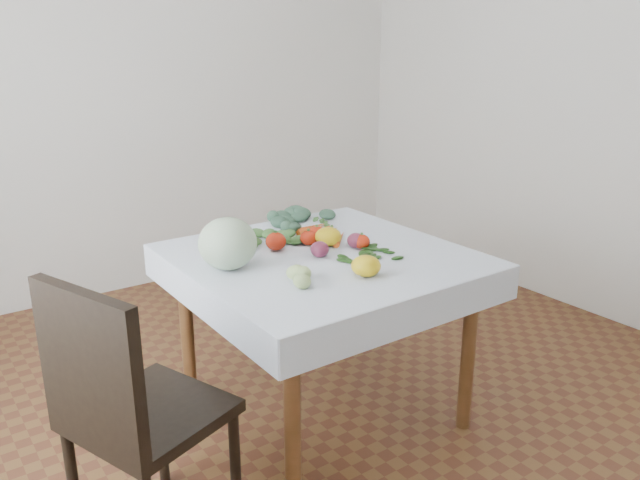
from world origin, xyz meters
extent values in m
plane|color=brown|center=(0.00, 0.00, 0.00)|extent=(4.00, 4.00, 0.00)
cube|color=white|center=(0.00, 2.00, 1.35)|extent=(4.00, 0.04, 2.70)
cube|color=brown|center=(0.00, 0.00, 0.73)|extent=(1.00, 1.00, 0.04)
cylinder|color=brown|center=(-0.44, -0.44, 0.35)|extent=(0.06, 0.06, 0.71)
cylinder|color=brown|center=(0.44, -0.44, 0.35)|extent=(0.06, 0.06, 0.71)
cylinder|color=brown|center=(-0.44, 0.44, 0.35)|extent=(0.06, 0.06, 0.71)
cylinder|color=brown|center=(0.44, 0.44, 0.35)|extent=(0.06, 0.06, 0.71)
cube|color=white|center=(0.00, 0.00, 0.75)|extent=(1.12, 1.12, 0.01)
cube|color=black|center=(-0.87, -0.27, 0.46)|extent=(0.55, 0.55, 0.04)
cube|color=black|center=(-1.05, -0.34, 0.72)|extent=(0.19, 0.42, 0.47)
cylinder|color=black|center=(-0.63, -0.38, 0.22)|extent=(0.04, 0.04, 0.44)
cylinder|color=black|center=(-0.76, -0.04, 0.22)|extent=(0.04, 0.04, 0.44)
ellipsoid|color=#ABC1A2|center=(-0.40, 0.07, 0.86)|extent=(0.30, 0.30, 0.20)
ellipsoid|color=#B6210C|center=(0.07, 0.15, 0.79)|extent=(0.10, 0.10, 0.07)
ellipsoid|color=#B6210C|center=(0.18, -0.04, 0.79)|extent=(0.08, 0.08, 0.06)
ellipsoid|color=#B6210C|center=(-0.13, 0.16, 0.79)|extent=(0.09, 0.09, 0.08)
ellipsoid|color=#B6210C|center=(0.02, 0.14, 0.79)|extent=(0.10, 0.10, 0.06)
ellipsoid|color=yellow|center=(0.09, 0.08, 0.80)|extent=(0.13, 0.13, 0.08)
ellipsoid|color=yellow|center=(-0.01, -0.30, 0.80)|extent=(0.15, 0.15, 0.08)
ellipsoid|color=#56182D|center=(-0.03, -0.02, 0.79)|extent=(0.10, 0.10, 0.07)
ellipsoid|color=#56182D|center=(0.17, -0.01, 0.79)|extent=(0.09, 0.09, 0.07)
ellipsoid|color=#B1D37A|center=(-0.25, -0.23, 0.78)|extent=(0.06, 0.06, 0.05)
ellipsoid|color=#B1D37A|center=(-0.29, -0.22, 0.78)|extent=(0.06, 0.06, 0.05)
ellipsoid|color=#B1D37A|center=(-0.23, -0.27, 0.78)|extent=(0.06, 0.06, 0.05)
ellipsoid|color=#B1D37A|center=(-0.24, -0.18, 0.78)|extent=(0.06, 0.06, 0.05)
cone|color=#E05C18|center=(0.17, 0.32, 0.77)|extent=(0.20, 0.06, 0.03)
cone|color=#E05C18|center=(0.17, 0.29, 0.77)|extent=(0.20, 0.07, 0.03)
cone|color=#E05C18|center=(0.17, 0.26, 0.77)|extent=(0.20, 0.09, 0.03)
cone|color=#E05C18|center=(0.17, 0.22, 0.77)|extent=(0.19, 0.10, 0.03)
cone|color=#E05C18|center=(0.17, 0.19, 0.77)|extent=(0.19, 0.12, 0.03)
cone|color=#E05C18|center=(0.17, 0.16, 0.77)|extent=(0.18, 0.13, 0.03)
cone|color=#E05C18|center=(0.17, 0.13, 0.77)|extent=(0.17, 0.14, 0.03)
cone|color=#E05C18|center=(0.17, 0.10, 0.77)|extent=(0.16, 0.16, 0.03)
ellipsoid|color=#3A5F47|center=(0.22, 0.48, 0.78)|extent=(0.07, 0.07, 0.05)
ellipsoid|color=#3A5F47|center=(0.16, 0.49, 0.78)|extent=(0.07, 0.07, 0.05)
ellipsoid|color=#3A5F47|center=(0.21, 0.44, 0.78)|extent=(0.07, 0.07, 0.05)
ellipsoid|color=#3A5F47|center=(0.22, 0.51, 0.78)|extent=(0.07, 0.07, 0.05)
ellipsoid|color=#3A5F47|center=(0.13, 0.45, 0.78)|extent=(0.07, 0.07, 0.05)
ellipsoid|color=#3A5F47|center=(0.27, 0.45, 0.78)|extent=(0.07, 0.07, 0.05)
ellipsoid|color=#3A5F47|center=(0.16, 0.54, 0.78)|extent=(0.07, 0.07, 0.05)
ellipsoid|color=#3A5F47|center=(0.16, 0.39, 0.78)|extent=(0.07, 0.07, 0.05)
ellipsoid|color=#3A5F47|center=(0.29, 0.52, 0.78)|extent=(0.07, 0.07, 0.05)
ellipsoid|color=#3A5F47|center=(0.07, 0.49, 0.78)|extent=(0.07, 0.07, 0.05)
ellipsoid|color=#3A5F47|center=(0.27, 0.38, 0.78)|extent=(0.07, 0.07, 0.05)
ellipsoid|color=#3A5F47|center=(0.21, 0.59, 0.78)|extent=(0.07, 0.07, 0.05)
ellipsoid|color=#3A5F47|center=(0.07, 0.39, 0.78)|extent=(0.07, 0.07, 0.05)
ellipsoid|color=#3A5F47|center=(0.36, 0.47, 0.78)|extent=(0.07, 0.07, 0.05)
ellipsoid|color=#234C18|center=(0.13, -0.15, 0.76)|extent=(0.06, 0.04, 0.01)
ellipsoid|color=#234C18|center=(0.10, -0.13, 0.76)|extent=(0.06, 0.04, 0.01)
ellipsoid|color=#234C18|center=(0.11, -0.17, 0.76)|extent=(0.06, 0.04, 0.01)
ellipsoid|color=#234C18|center=(0.14, -0.12, 0.76)|extent=(0.06, 0.04, 0.01)
ellipsoid|color=#234C18|center=(0.07, -0.14, 0.76)|extent=(0.06, 0.04, 0.01)
ellipsoid|color=#234C18|center=(0.15, -0.17, 0.76)|extent=(0.06, 0.04, 0.01)
ellipsoid|color=#234C18|center=(0.11, -0.10, 0.76)|extent=(0.06, 0.04, 0.01)
ellipsoid|color=#234C18|center=(0.07, -0.19, 0.76)|extent=(0.06, 0.04, 0.01)
ellipsoid|color=#234C18|center=(0.18, -0.13, 0.76)|extent=(0.06, 0.04, 0.01)
ellipsoid|color=#234C18|center=(0.05, -0.11, 0.76)|extent=(0.06, 0.04, 0.01)
ellipsoid|color=#234C18|center=(0.13, -0.21, 0.76)|extent=(0.06, 0.04, 0.01)
ellipsoid|color=#234C18|center=(0.15, -0.08, 0.76)|extent=(0.06, 0.04, 0.01)
ellipsoid|color=#234C18|center=(0.02, -0.17, 0.76)|extent=(0.06, 0.04, 0.01)
ellipsoid|color=#234C18|center=(0.20, -0.17, 0.76)|extent=(0.06, 0.04, 0.01)
ellipsoid|color=#234C18|center=(0.06, -0.06, 0.76)|extent=(0.06, 0.04, 0.01)
ellipsoid|color=#234C18|center=(0.08, -0.23, 0.76)|extent=(0.06, 0.04, 0.01)
ellipsoid|color=#234C18|center=(0.21, -0.09, 0.76)|extent=(0.06, 0.04, 0.01)
ellipsoid|color=#234C18|center=(-0.01, -0.12, 0.76)|extent=(0.06, 0.04, 0.01)
ellipsoid|color=#497535|center=(-0.08, 0.28, 0.77)|extent=(0.06, 0.06, 0.03)
ellipsoid|color=#497535|center=(-0.12, 0.29, 0.77)|extent=(0.06, 0.06, 0.03)
ellipsoid|color=#497535|center=(-0.08, 0.25, 0.77)|extent=(0.06, 0.06, 0.03)
ellipsoid|color=#497535|center=(-0.08, 0.31, 0.77)|extent=(0.06, 0.06, 0.03)
ellipsoid|color=#497535|center=(-0.15, 0.25, 0.77)|extent=(0.06, 0.06, 0.03)
ellipsoid|color=#497535|center=(-0.03, 0.27, 0.77)|extent=(0.06, 0.06, 0.03)
ellipsoid|color=#497535|center=(-0.14, 0.33, 0.77)|extent=(0.06, 0.06, 0.03)
ellipsoid|color=#497535|center=(-0.11, 0.21, 0.77)|extent=(0.06, 0.06, 0.03)
ellipsoid|color=#497535|center=(-0.03, 0.33, 0.77)|extent=(0.06, 0.06, 0.03)
ellipsoid|color=#497535|center=(-0.20, 0.28, 0.77)|extent=(0.06, 0.06, 0.03)
ellipsoid|color=#497535|center=(-0.01, 0.21, 0.77)|extent=(0.06, 0.06, 0.03)
ellipsoid|color=#497535|center=(-0.11, 0.38, 0.77)|extent=(0.06, 0.06, 0.03)
camera|label=1|loc=(-1.43, -2.00, 1.60)|focal=35.00mm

